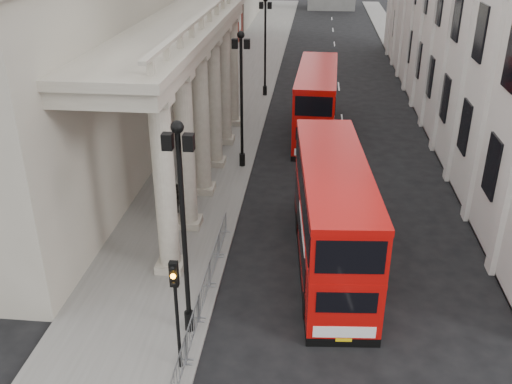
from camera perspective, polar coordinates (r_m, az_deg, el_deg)
sidewalk_west at (r=45.70m, az=-2.81°, el=7.62°), size 6.00×140.00×0.12m
sidewalk_east at (r=46.26m, az=17.99°, el=6.60°), size 3.00×140.00×0.12m
kerb at (r=45.35m, az=0.91°, el=7.52°), size 0.20×140.00×0.14m
portico_building at (r=35.00m, az=-18.52°, el=10.80°), size 9.00×28.00×12.00m
lamp_post_south at (r=19.79m, az=-7.32°, el=-2.63°), size 1.05×0.44×8.32m
lamp_post_mid at (r=34.48m, az=-1.46°, el=10.02°), size 1.05×0.44×8.32m
lamp_post_north at (r=49.99m, az=0.93°, el=14.97°), size 1.05×0.44×8.32m
traffic_light at (r=19.07m, az=-8.05°, el=-10.30°), size 0.28×0.33×4.30m
crowd_barriers at (r=20.73m, az=-7.05°, el=-15.40°), size 0.50×18.75×1.10m
bus_near at (r=25.20m, az=7.62°, el=-2.08°), size 3.66×11.64×4.95m
bus_far at (r=41.33m, az=6.04°, el=9.08°), size 3.02×11.15×4.78m
pedestrian_a at (r=34.13m, az=-5.60°, el=2.60°), size 0.68×0.61×1.57m
pedestrian_b at (r=30.34m, az=-7.81°, el=-0.59°), size 0.93×0.82×1.59m
pedestrian_c at (r=36.82m, az=-3.95°, el=4.43°), size 0.91×0.79×1.57m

